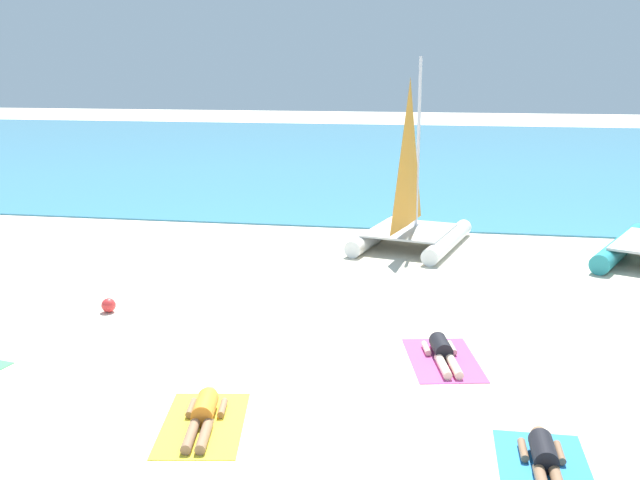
% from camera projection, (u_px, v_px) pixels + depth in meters
% --- Properties ---
extents(ground_plane, '(120.00, 120.00, 0.00)m').
position_uv_depth(ground_plane, '(350.00, 244.00, 20.08)').
color(ground_plane, beige).
extents(ocean_water, '(120.00, 40.00, 0.05)m').
position_uv_depth(ocean_water, '(404.00, 153.00, 41.13)').
color(ocean_water, teal).
rests_on(ocean_water, ground).
extents(sailboat_white, '(3.26, 4.30, 5.02)m').
position_uv_depth(sailboat_white, '(411.00, 220.00, 19.67)').
color(sailboat_white, white).
rests_on(sailboat_white, ground).
extents(towel_center_left, '(1.42, 2.06, 0.01)m').
position_uv_depth(towel_center_left, '(203.00, 424.00, 9.98)').
color(towel_center_left, yellow).
rests_on(towel_center_left, ground).
extents(sunbather_center_left, '(0.67, 1.56, 0.30)m').
position_uv_depth(sunbather_center_left, '(204.00, 413.00, 10.01)').
color(sunbather_center_left, orange).
rests_on(sunbather_center_left, towel_center_left).
extents(towel_center_right, '(1.48, 2.09, 0.01)m').
position_uv_depth(towel_center_right, '(443.00, 360.00, 12.17)').
color(towel_center_right, '#D84C99').
rests_on(towel_center_right, ground).
extents(sunbather_center_right, '(0.72, 1.56, 0.30)m').
position_uv_depth(sunbather_center_right, '(442.00, 351.00, 12.21)').
color(sunbather_center_right, black).
rests_on(sunbather_center_right, towel_center_right).
extents(towel_rightmost, '(1.14, 1.92, 0.01)m').
position_uv_depth(towel_rightmost, '(545.00, 471.00, 8.82)').
color(towel_rightmost, '#338CD8').
rests_on(towel_rightmost, ground).
extents(sunbather_rightmost, '(0.55, 1.56, 0.30)m').
position_uv_depth(sunbather_rightmost, '(545.00, 459.00, 8.86)').
color(sunbather_rightmost, black).
rests_on(sunbather_rightmost, towel_rightmost).
extents(beach_ball, '(0.28, 0.28, 0.28)m').
position_uv_depth(beach_ball, '(109.00, 305.00, 14.51)').
color(beach_ball, red).
rests_on(beach_ball, ground).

